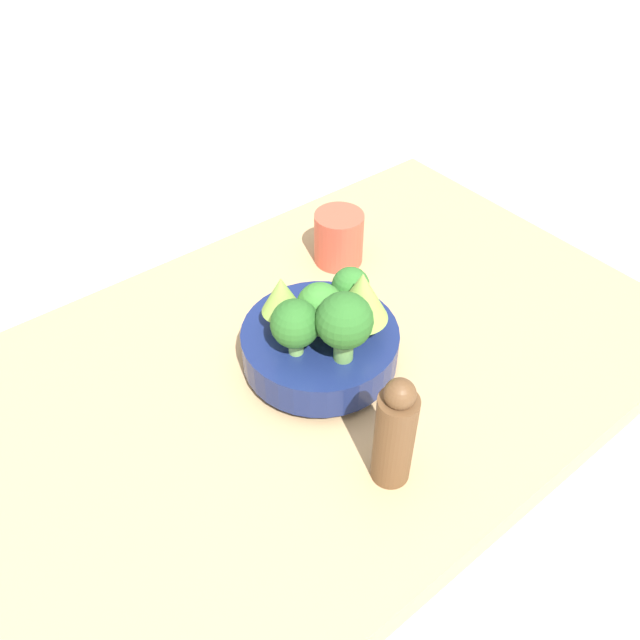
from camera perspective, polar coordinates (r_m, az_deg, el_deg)
The scene contains 11 objects.
ground_plane at distance 0.89m, azimuth 0.39°, elevation -5.14°, with size 6.00×6.00×0.00m, color silver.
table at distance 0.87m, azimuth 0.40°, elevation -4.09°, with size 0.96×0.63×0.05m.
bowl at distance 0.81m, azimuth 0.00°, elevation -2.35°, with size 0.20×0.20×0.06m.
romanesco_piece_far at distance 0.77m, azimuth -3.52°, elevation 1.99°, with size 0.05×0.05×0.08m.
broccoli_floret_left at distance 0.74m, azimuth -2.28°, elevation -0.41°, with size 0.06×0.06×0.08m.
broccoli_floret_front at distance 0.72m, azimuth 2.25°, elevation -0.21°, with size 0.07×0.07×0.10m.
broccoli_floret_right at distance 0.80m, azimuth 2.82°, elevation 2.99°, with size 0.05×0.05×0.07m.
broccoli_floret_center at distance 0.76m, azimuth 0.00°, elevation 1.23°, with size 0.06×0.06×0.07m.
romanesco_piece_near at distance 0.75m, azimuth 3.83°, elevation 2.10°, with size 0.07×0.07×0.10m.
cup at distance 0.99m, azimuth 1.72°, elevation 7.51°, with size 0.08×0.08×0.08m.
pepper_mill at distance 0.68m, azimuth 6.85°, elevation -10.28°, with size 0.04×0.04×0.15m.
Camera 1 is at (-0.37, -0.46, 0.66)m, focal length 35.00 mm.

